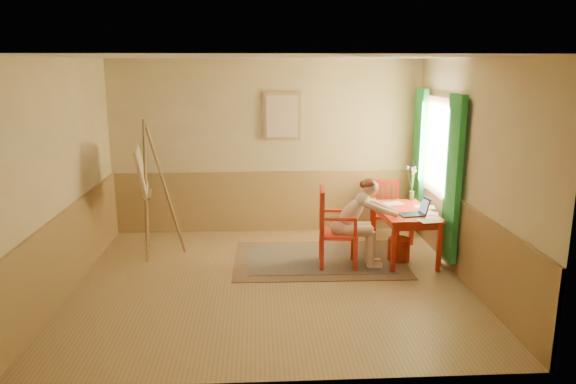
{
  "coord_description": "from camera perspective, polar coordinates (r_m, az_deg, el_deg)",
  "views": [
    {
      "loc": [
        -0.15,
        -6.55,
        2.73
      ],
      "look_at": [
        0.25,
        0.55,
        1.05
      ],
      "focal_mm": 34.16,
      "sensor_mm": 36.0,
      "label": 1
    }
  ],
  "objects": [
    {
      "name": "window",
      "position": [
        8.19,
        15.13,
        3.09
      ],
      "size": [
        0.12,
        2.01,
        2.2
      ],
      "color": "white",
      "rests_on": "room"
    },
    {
      "name": "laptop",
      "position": [
        7.61,
        13.14,
        -2.0
      ],
      "size": [
        0.42,
        0.29,
        0.23
      ],
      "color": "#1E2338",
      "rests_on": "table"
    },
    {
      "name": "wall_portrait",
      "position": [
        8.8,
        -0.62,
        7.88
      ],
      "size": [
        0.6,
        0.05,
        0.76
      ],
      "color": "#A28353",
      "rests_on": "room"
    },
    {
      "name": "easel",
      "position": [
        8.0,
        -14.74,
        1.62
      ],
      "size": [
        0.72,
        0.89,
        1.98
      ],
      "color": "olive",
      "rests_on": "room"
    },
    {
      "name": "figure",
      "position": [
        7.46,
        7.23,
        -2.76
      ],
      "size": [
        0.93,
        0.43,
        1.23
      ],
      "color": "beige",
      "rests_on": "room"
    },
    {
      "name": "chair_back",
      "position": [
        8.8,
        10.16,
        -1.87
      ],
      "size": [
        0.47,
        0.49,
        0.92
      ],
      "color": "red",
      "rests_on": "room"
    },
    {
      "name": "chair_left",
      "position": [
        7.47,
        4.82,
        -3.76
      ],
      "size": [
        0.54,
        0.52,
        1.09
      ],
      "color": "red",
      "rests_on": "room"
    },
    {
      "name": "rug",
      "position": [
        7.85,
        3.27,
        -7.02
      ],
      "size": [
        2.42,
        1.64,
        0.02
      ],
      "color": "#8C7251",
      "rests_on": "room"
    },
    {
      "name": "vase",
      "position": [
        8.41,
        12.75,
        0.78
      ],
      "size": [
        0.17,
        0.26,
        0.52
      ],
      "color": "#3F724C",
      "rests_on": "table"
    },
    {
      "name": "table",
      "position": [
        7.89,
        12.02,
        -2.44
      ],
      "size": [
        0.78,
        1.24,
        0.72
      ],
      "color": "red",
      "rests_on": "room"
    },
    {
      "name": "wainscot",
      "position": [
        7.68,
        -1.97,
        -3.6
      ],
      "size": [
        5.0,
        4.5,
        1.0
      ],
      "color": "tan",
      "rests_on": "room"
    },
    {
      "name": "room",
      "position": [
        6.68,
        -1.87,
        1.81
      ],
      "size": [
        5.04,
        4.54,
        2.84
      ],
      "color": "tan",
      "rests_on": "ground"
    },
    {
      "name": "papers",
      "position": [
        7.84,
        13.43,
        -1.92
      ],
      "size": [
        0.72,
        1.19,
        0.0
      ],
      "color": "white",
      "rests_on": "table"
    },
    {
      "name": "wastebasket",
      "position": [
        7.91,
        11.45,
        -5.89
      ],
      "size": [
        0.32,
        0.32,
        0.33
      ],
      "primitive_type": "cylinder",
      "rotation": [
        0.0,
        0.0,
        -0.03
      ],
      "color": "#A92A16",
      "rests_on": "room"
    }
  ]
}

